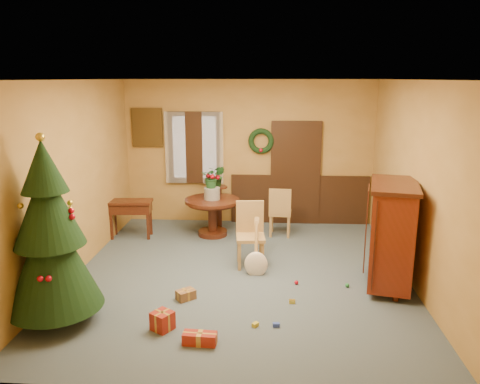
# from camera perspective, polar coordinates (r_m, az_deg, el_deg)

# --- Properties ---
(room_envelope) EXTENTS (5.50, 5.50, 5.50)m
(room_envelope) POSITION_cam_1_polar(r_m,az_deg,el_deg) (9.50, 2.29, 2.76)
(room_envelope) COLOR #34434C
(room_envelope) RESTS_ON ground
(dining_table) EXTENTS (1.03, 1.03, 0.71)m
(dining_table) POSITION_cam_1_polar(r_m,az_deg,el_deg) (8.84, -3.39, -2.21)
(dining_table) COLOR black
(dining_table) RESTS_ON floor
(urn) EXTENTS (0.30, 0.30, 0.22)m
(urn) POSITION_cam_1_polar(r_m,az_deg,el_deg) (8.76, -3.42, -0.18)
(urn) COLOR slate
(urn) RESTS_ON dining_table
(centerpiece_plant) EXTENTS (0.36, 0.31, 0.40)m
(centerpiece_plant) POSITION_cam_1_polar(r_m,az_deg,el_deg) (8.69, -3.45, 1.82)
(centerpiece_plant) COLOR #1E4C23
(centerpiece_plant) RESTS_ON urn
(chair_near) EXTENTS (0.48, 0.48, 1.02)m
(chair_near) POSITION_cam_1_polar(r_m,az_deg,el_deg) (7.46, 1.25, -4.82)
(chair_near) COLOR #A07840
(chair_near) RESTS_ON floor
(chair_far) EXTENTS (0.44, 0.44, 0.94)m
(chair_far) POSITION_cam_1_polar(r_m,az_deg,el_deg) (8.80, 4.91, -2.25)
(chair_far) COLOR #A07840
(chair_far) RESTS_ON floor
(guitar) EXTENTS (0.41, 0.57, 0.81)m
(guitar) POSITION_cam_1_polar(r_m,az_deg,el_deg) (7.10, 1.97, -6.96)
(guitar) COLOR #F3E3CB
(guitar) RESTS_ON floor
(plant_stand) EXTENTS (0.33, 0.33, 0.86)m
(plant_stand) POSITION_cam_1_polar(r_m,az_deg,el_deg) (9.26, -2.56, -1.23)
(plant_stand) COLOR black
(plant_stand) RESTS_ON floor
(stand_plant) EXTENTS (0.24, 0.21, 0.40)m
(stand_plant) POSITION_cam_1_polar(r_m,az_deg,el_deg) (9.14, -2.60, 1.95)
(stand_plant) COLOR #19471E
(stand_plant) RESTS_ON plant_stand
(christmas_tree) EXTENTS (1.13, 1.13, 2.33)m
(christmas_tree) POSITION_cam_1_polar(r_m,az_deg,el_deg) (5.98, -22.14, -5.02)
(christmas_tree) COLOR #382111
(christmas_tree) RESTS_ON floor
(writing_desk) EXTENTS (0.83, 0.45, 0.71)m
(writing_desk) POSITION_cam_1_polar(r_m,az_deg,el_deg) (8.95, -13.19, -2.11)
(writing_desk) COLOR black
(writing_desk) RESTS_ON floor
(sideboard) EXTENTS (0.86, 1.29, 1.52)m
(sideboard) POSITION_cam_1_polar(r_m,az_deg,el_deg) (6.93, 17.96, -4.68)
(sideboard) COLOR #581F0A
(sideboard) RESTS_ON floor
(gift_a) EXTENTS (0.35, 0.29, 0.17)m
(gift_a) POSITION_cam_1_polar(r_m,az_deg,el_deg) (6.57, -20.33, -12.80)
(gift_a) COLOR brown
(gift_a) RESTS_ON floor
(gift_b) EXTENTS (0.31, 0.31, 0.23)m
(gift_b) POSITION_cam_1_polar(r_m,az_deg,el_deg) (5.85, -9.43, -15.22)
(gift_b) COLOR maroon
(gift_b) RESTS_ON floor
(gift_c) EXTENTS (0.29, 0.28, 0.13)m
(gift_c) POSITION_cam_1_polar(r_m,az_deg,el_deg) (6.53, -6.62, -12.33)
(gift_c) COLOR brown
(gift_c) RESTS_ON floor
(gift_d) EXTENTS (0.39, 0.18, 0.14)m
(gift_d) POSITION_cam_1_polar(r_m,az_deg,el_deg) (5.54, -4.93, -17.36)
(gift_d) COLOR maroon
(gift_d) RESTS_ON floor
(toy_a) EXTENTS (0.09, 0.06, 0.05)m
(toy_a) POSITION_cam_1_polar(r_m,az_deg,el_deg) (5.88, 4.43, -15.85)
(toy_a) COLOR #2841AF
(toy_a) RESTS_ON floor
(toy_b) EXTENTS (0.06, 0.06, 0.06)m
(toy_b) POSITION_cam_1_polar(r_m,az_deg,el_deg) (7.01, 12.94, -11.02)
(toy_b) COLOR #238138
(toy_b) RESTS_ON floor
(toy_c) EXTENTS (0.09, 0.09, 0.05)m
(toy_c) POSITION_cam_1_polar(r_m,az_deg,el_deg) (5.87, 1.87, -15.86)
(toy_c) COLOR gold
(toy_c) RESTS_ON floor
(toy_d) EXTENTS (0.06, 0.06, 0.06)m
(toy_d) POSITION_cam_1_polar(r_m,az_deg,el_deg) (6.97, 6.89, -10.89)
(toy_d) COLOR #AA0B1C
(toy_d) RESTS_ON floor
(toy_e) EXTENTS (0.08, 0.05, 0.05)m
(toy_e) POSITION_cam_1_polar(r_m,az_deg,el_deg) (6.44, 6.36, -13.12)
(toy_e) COLOR gold
(toy_e) RESTS_ON floor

